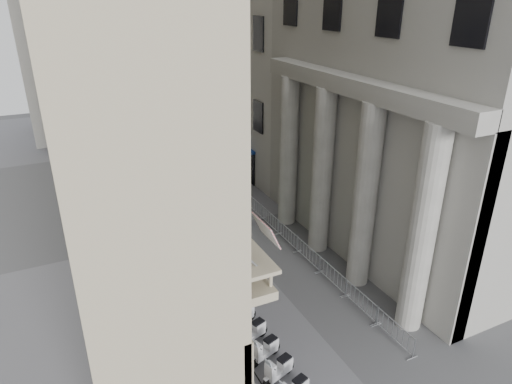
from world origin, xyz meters
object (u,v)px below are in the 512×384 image
at_px(pedestrian_b, 231,178).
at_px(pedestrian_a, 198,177).
at_px(street_lamp, 154,154).
at_px(security_tent, 152,156).
at_px(info_kiosk, 185,246).

bearing_deg(pedestrian_b, pedestrian_a, 1.25).
relative_size(street_lamp, pedestrian_a, 4.32).
height_order(street_lamp, pedestrian_a, street_lamp).
bearing_deg(pedestrian_a, security_tent, -18.10).
xyz_separation_m(info_kiosk, pedestrian_b, (6.67, 8.85, -0.03)).
distance_m(security_tent, info_kiosk, 12.35).
height_order(security_tent, pedestrian_b, security_tent).
height_order(street_lamp, info_kiosk, street_lamp).
xyz_separation_m(security_tent, info_kiosk, (-1.16, -12.19, -1.61)).
distance_m(street_lamp, pedestrian_b, 8.90).
bearing_deg(street_lamp, pedestrian_a, 57.22).
relative_size(street_lamp, pedestrian_b, 4.71).
height_order(info_kiosk, pedestrian_a, pedestrian_a).
relative_size(security_tent, info_kiosk, 2.02).
distance_m(security_tent, pedestrian_b, 6.65).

